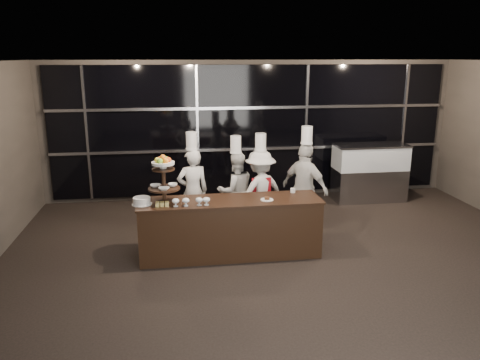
{
  "coord_description": "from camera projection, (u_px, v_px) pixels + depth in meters",
  "views": [
    {
      "loc": [
        -1.71,
        -5.08,
        3.07
      ],
      "look_at": [
        -0.68,
        2.08,
        1.15
      ],
      "focal_mm": 35.0,
      "sensor_mm": 36.0,
      "label": 1
    }
  ],
  "objects": [
    {
      "name": "compotes",
      "position": [
        192.0,
        200.0,
        6.92
      ],
      "size": [
        0.57,
        0.11,
        0.12
      ],
      "color": "silver",
      "rests_on": "buffet_counter"
    },
    {
      "name": "room",
      "position": [
        322.0,
        194.0,
        5.5
      ],
      "size": [
        10.0,
        10.0,
        10.0
      ],
      "color": "black",
      "rests_on": "ground"
    },
    {
      "name": "display_stand",
      "position": [
        164.0,
        176.0,
        6.99
      ],
      "size": [
        0.48,
        0.48,
        0.74
      ],
      "color": "black",
      "rests_on": "buffet_counter"
    },
    {
      "name": "chef_cup",
      "position": [
        293.0,
        190.0,
        7.61
      ],
      "size": [
        0.08,
        0.08,
        0.07
      ],
      "primitive_type": "cylinder",
      "color": "white",
      "rests_on": "buffet_counter"
    },
    {
      "name": "pastry_squares",
      "position": [
        162.0,
        204.0,
        6.93
      ],
      "size": [
        0.2,
        0.13,
        0.05
      ],
      "color": "#E0CC6D",
      "rests_on": "buffet_counter"
    },
    {
      "name": "buffet_counter",
      "position": [
        230.0,
        227.0,
        7.35
      ],
      "size": [
        2.84,
        0.74,
        0.92
      ],
      "color": "black",
      "rests_on": "ground"
    },
    {
      "name": "window_wall",
      "position": [
        252.0,
        130.0,
        10.22
      ],
      "size": [
        8.6,
        0.1,
        2.8
      ],
      "color": "black",
      "rests_on": "ground"
    },
    {
      "name": "small_plate",
      "position": [
        267.0,
        199.0,
        7.21
      ],
      "size": [
        0.2,
        0.2,
        0.05
      ],
      "color": "white",
      "rests_on": "buffet_counter"
    },
    {
      "name": "chef_b",
      "position": [
        236.0,
        190.0,
        8.45
      ],
      "size": [
        0.78,
        0.66,
        1.72
      ],
      "color": "silver",
      "rests_on": "ground"
    },
    {
      "name": "chef_c",
      "position": [
        260.0,
        191.0,
        8.33
      ],
      "size": [
        1.1,
        0.9,
        1.78
      ],
      "color": "white",
      "rests_on": "ground"
    },
    {
      "name": "chef_a",
      "position": [
        193.0,
        190.0,
        8.24
      ],
      "size": [
        0.61,
        0.46,
        1.82
      ],
      "color": "white",
      "rests_on": "ground"
    },
    {
      "name": "chef_d",
      "position": [
        305.0,
        187.0,
        8.26
      ],
      "size": [
        0.89,
        0.99,
        1.92
      ],
      "color": "silver",
      "rests_on": "ground"
    },
    {
      "name": "display_case",
      "position": [
        370.0,
        169.0,
        10.17
      ],
      "size": [
        1.55,
        0.68,
        1.24
      ],
      "color": "#A5A5AA",
      "rests_on": "ground"
    },
    {
      "name": "layer_cake",
      "position": [
        142.0,
        201.0,
        6.99
      ],
      "size": [
        0.3,
        0.3,
        0.11
      ],
      "color": "white",
      "rests_on": "buffet_counter"
    }
  ]
}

